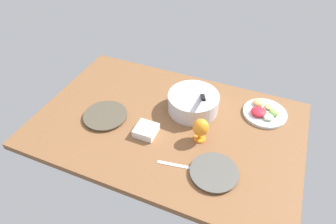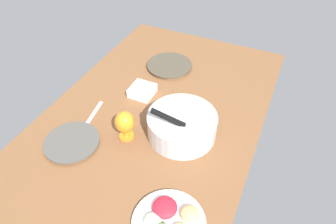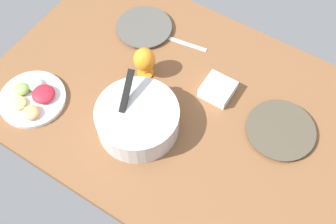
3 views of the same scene
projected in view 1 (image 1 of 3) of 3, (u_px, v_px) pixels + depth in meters
The scene contains 8 objects.
ground_plane at pixel (167, 125), 179.90cm from camera, with size 160.00×104.00×4.00cm, color brown.
dinner_plate_left at pixel (105, 116), 181.83cm from camera, with size 27.09×27.09×1.96cm.
dinner_plate_right at pixel (214, 172), 150.28cm from camera, with size 25.25×25.25×1.94cm.
mixing_bowl at pixel (193, 102), 183.65cm from camera, with size 31.97×31.97×19.37cm.
fruit_platter at pixel (264, 112), 183.18cm from camera, with size 27.10×27.10×5.53cm.
hurricane_glass_orange at pixel (201, 128), 162.87cm from camera, with size 9.08×9.08×14.76cm.
square_bowl_white at pixel (146, 130), 170.42cm from camera, with size 12.27×12.27×4.77cm.
fork_by_right_plate at pixel (174, 165), 154.88cm from camera, with size 18.00×1.80×0.60cm, color silver.
Camera 1 is at (49.34, -117.50, 125.24)cm, focal length 31.30 mm.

